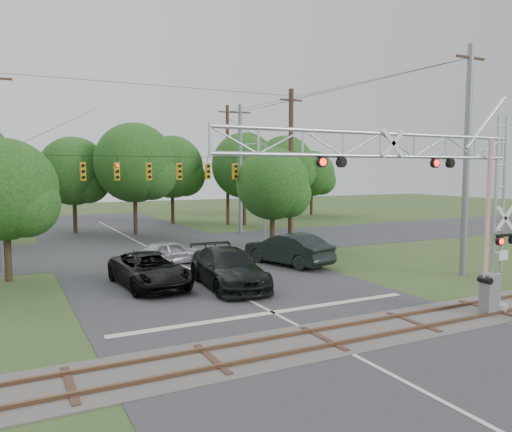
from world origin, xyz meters
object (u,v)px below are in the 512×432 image
traffic_signal_span (177,169)px  car_dark (228,268)px  crossing_gantry (432,191)px  streetlight (263,184)px  pickup_black (150,270)px  sedan_silver (170,253)px

traffic_signal_span → car_dark: bearing=-93.5°
crossing_gantry → traffic_signal_span: 18.72m
crossing_gantry → car_dark: (-4.11, 8.81, -3.97)m
streetlight → crossing_gantry: bearing=-103.8°
pickup_black → car_dark: 3.82m
sedan_silver → streetlight: bearing=-63.3°
pickup_black → sedan_silver: (2.57, 5.10, -0.09)m
traffic_signal_span → sedan_silver: traffic_signal_span is taller
crossing_gantry → sedan_silver: 16.90m
car_dark → sedan_silver: car_dark is taller
traffic_signal_span → pickup_black: size_ratio=3.25×
crossing_gantry → streetlight: bearing=76.2°
crossing_gantry → car_dark: crossing_gantry is taller
car_dark → crossing_gantry: bearing=-60.5°
car_dark → streetlight: bearing=61.4°
pickup_black → car_dark: size_ratio=0.94×
traffic_signal_span → sedan_silver: size_ratio=4.45×
traffic_signal_span → car_dark: (-0.58, -9.55, -4.80)m
crossing_gantry → car_dark: 10.51m
crossing_gantry → sedan_silver: bearing=107.6°
crossing_gantry → pickup_black: bearing=125.6°
crossing_gantry → pickup_black: (-7.53, 10.52, -4.07)m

